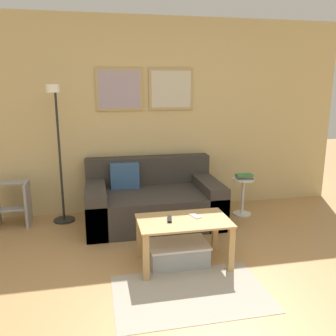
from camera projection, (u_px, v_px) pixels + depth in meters
The scene contains 11 objects.
wall_back at pixel (142, 116), 4.73m from camera, with size 5.60×0.09×2.55m.
area_rug at pixel (190, 293), 2.96m from camera, with size 1.28×0.81×0.01m, color #A39989.
couch at pixel (152, 201), 4.48m from camera, with size 1.64×1.00×0.77m.
coffee_table at pixel (184, 229), 3.38m from camera, with size 0.87×0.52×0.45m.
storage_bin at pixel (178, 253), 3.45m from camera, with size 0.58×0.37×0.21m.
floor_lamp at pixel (58, 149), 4.22m from camera, with size 0.27×0.45×1.70m.
side_table at pixel (243, 193), 4.70m from camera, with size 0.28×0.28×0.49m.
book_stack at pixel (244, 176), 4.66m from camera, with size 0.24×0.19×0.06m.
remote_control at pixel (170, 219), 3.35m from camera, with size 0.04×0.15×0.02m, color black.
cell_phone at pixel (195, 216), 3.45m from camera, with size 0.07×0.14×0.01m, color silver.
step_stool at pixel (12, 203), 4.34m from camera, with size 0.40×0.32×0.54m.
Camera 1 is at (-0.63, -1.90, 1.70)m, focal length 38.00 mm.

